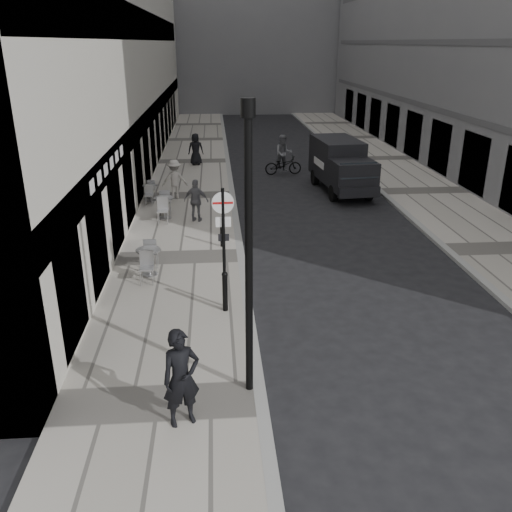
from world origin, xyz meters
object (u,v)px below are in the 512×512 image
(sign_post, at_px, (224,233))
(cyclist, at_px, (283,159))
(walking_man, at_px, (181,378))
(lamppost, at_px, (249,242))
(panel_van, at_px, (341,163))

(sign_post, relative_size, cyclist, 1.52)
(walking_man, relative_size, cyclist, 0.90)
(sign_post, xyz_separation_m, cyclist, (3.48, 15.59, -1.35))
(walking_man, xyz_separation_m, cyclist, (4.35, 20.20, -0.24))
(walking_man, bearing_deg, cyclist, 56.42)
(walking_man, xyz_separation_m, lamppost, (1.28, 0.94, 2.20))
(panel_van, bearing_deg, walking_man, -116.64)
(walking_man, height_order, lamppost, lamppost)
(walking_man, bearing_deg, panel_van, 46.89)
(sign_post, height_order, lamppost, lamppost)
(lamppost, distance_m, panel_van, 16.64)
(sign_post, relative_size, lamppost, 0.57)
(lamppost, distance_m, cyclist, 19.66)
(lamppost, xyz_separation_m, cyclist, (3.08, 19.26, -2.44))
(cyclist, bearing_deg, panel_van, -62.75)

